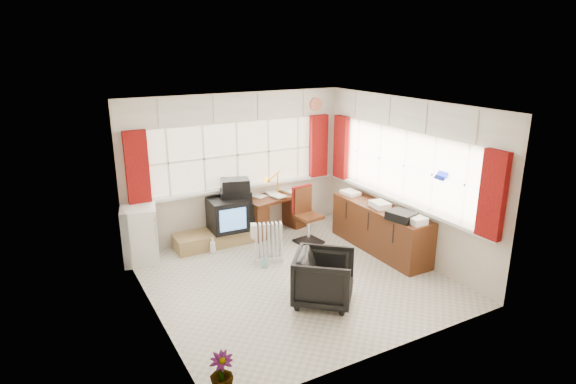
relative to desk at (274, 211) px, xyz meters
name	(u,v)px	position (x,y,z in m)	size (l,w,h in m)	color
ground	(294,278)	(-0.60, -1.80, -0.38)	(4.00, 4.00, 0.00)	beige
room_walls	(295,179)	(-0.60, -1.80, 1.12)	(4.00, 4.00, 4.00)	beige
window_back	(239,184)	(-0.60, 0.14, 0.57)	(3.70, 0.12, 3.60)	beige
window_right	(401,197)	(1.34, -1.80, 0.57)	(0.12, 3.70, 3.60)	beige
curtains	(316,161)	(0.32, -0.87, 1.08)	(3.83, 3.83, 1.15)	maroon
overhead_cabinets	(318,111)	(0.38, -0.82, 1.87)	(3.98, 3.98, 0.48)	white
desk	(274,211)	(0.00, 0.00, 0.00)	(1.28, 0.84, 0.71)	#5A2C15
desk_lamp	(278,178)	(0.10, 0.03, 0.61)	(0.16, 0.13, 0.44)	#E8A209
task_chair	(305,212)	(0.26, -0.66, 0.14)	(0.45, 0.47, 0.97)	black
office_chair	(324,278)	(-0.59, -2.56, -0.03)	(0.74, 0.76, 0.69)	black
radiator	(269,246)	(-0.67, -1.12, -0.12)	(0.46, 0.29, 0.64)	white
credenza	(380,228)	(1.13, -1.60, 0.01)	(0.50, 2.00, 0.85)	#5A2C15
file_tray	(401,216)	(1.00, -2.21, 0.44)	(0.31, 0.39, 0.13)	black
tv_bench	(216,238)	(-1.15, -0.08, -0.25)	(1.40, 0.50, 0.25)	olive
crt_tv	(227,215)	(-0.94, -0.12, 0.14)	(0.61, 0.58, 0.54)	black
hifi_stack	(236,205)	(-0.75, -0.05, 0.26)	(0.70, 0.55, 0.84)	black
mini_fridge	(140,235)	(-2.40, -0.14, 0.07)	(0.63, 0.63, 0.89)	white
spray_bottle_a	(213,246)	(-1.32, -0.39, -0.25)	(0.10, 0.10, 0.26)	white
spray_bottle_b	(265,262)	(-0.82, -1.27, -0.29)	(0.08, 0.08, 0.18)	#8DD2CF
flower_vase	(221,373)	(-2.40, -3.52, -0.17)	(0.24, 0.24, 0.42)	black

